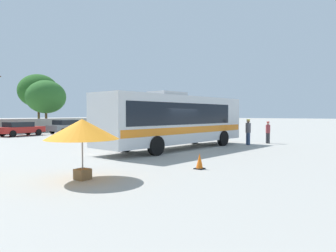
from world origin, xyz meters
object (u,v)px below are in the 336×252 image
(vendor_umbrella_near_gate_orange, at_px, (82,130))
(traffic_cone_on_apron, at_px, (200,161))
(attendant_by_bus_door, at_px, (248,130))
(passenger_waiting_on_apron, at_px, (268,131))
(coach_bus_silver_orange, at_px, (175,119))
(roadside_tree_midright, at_px, (46,97))
(parked_car_rightmost_grey, at_px, (67,126))
(roadside_tree_right, at_px, (38,91))
(parked_car_third_red, at_px, (20,128))

(vendor_umbrella_near_gate_orange, bearing_deg, traffic_cone_on_apron, -29.12)
(attendant_by_bus_door, height_order, vendor_umbrella_near_gate_orange, vendor_umbrella_near_gate_orange)
(passenger_waiting_on_apron, bearing_deg, coach_bus_silver_orange, 152.94)
(roadside_tree_midright, relative_size, traffic_cone_on_apron, 10.72)
(coach_bus_silver_orange, height_order, vendor_umbrella_near_gate_orange, coach_bus_silver_orange)
(coach_bus_silver_orange, xyz_separation_m, passenger_waiting_on_apron, (7.04, -3.60, -0.96))
(vendor_umbrella_near_gate_orange, distance_m, parked_car_rightmost_grey, 26.24)
(attendant_by_bus_door, relative_size, passenger_waiting_on_apron, 1.12)
(coach_bus_silver_orange, bearing_deg, parked_car_rightmost_grey, 72.76)
(vendor_umbrella_near_gate_orange, xyz_separation_m, parked_car_rightmost_grey, (15.11, 21.44, -0.86))
(vendor_umbrella_near_gate_orange, distance_m, roadside_tree_right, 36.99)
(attendant_by_bus_door, relative_size, parked_car_third_red, 0.40)
(parked_car_rightmost_grey, distance_m, roadside_tree_midright, 9.86)
(parked_car_rightmost_grey, height_order, roadside_tree_midright, roadside_tree_midright)
(vendor_umbrella_near_gate_orange, height_order, traffic_cone_on_apron, vendor_umbrella_near_gate_orange)
(roadside_tree_midright, bearing_deg, traffic_cone_on_apron, -113.61)
(attendant_by_bus_door, xyz_separation_m, roadside_tree_right, (3.87, 32.29, 4.43))
(parked_car_rightmost_grey, bearing_deg, roadside_tree_right, 73.77)
(attendant_by_bus_door, bearing_deg, roadside_tree_right, 83.16)
(traffic_cone_on_apron, bearing_deg, parked_car_third_red, 76.35)
(roadside_tree_midright, bearing_deg, vendor_umbrella_near_gate_orange, -121.04)
(parked_car_third_red, distance_m, traffic_cone_on_apron, 24.63)
(roadside_tree_midright, xyz_separation_m, traffic_cone_on_apron, (-14.10, -32.26, -4.26))
(parked_car_third_red, height_order, roadside_tree_right, roadside_tree_right)
(attendant_by_bus_door, bearing_deg, parked_car_rightmost_grey, 87.89)
(parked_car_third_red, bearing_deg, roadside_tree_right, 50.77)
(coach_bus_silver_orange, height_order, passenger_waiting_on_apron, coach_bus_silver_orange)
(coach_bus_silver_orange, distance_m, attendant_by_bus_door, 5.86)
(roadside_tree_right, xyz_separation_m, traffic_cone_on_apron, (-14.20, -34.20, -5.16))
(parked_car_rightmost_grey, height_order, roadside_tree_right, roadside_tree_right)
(parked_car_rightmost_grey, height_order, traffic_cone_on_apron, parked_car_rightmost_grey)
(parked_car_third_red, relative_size, roadside_tree_right, 0.59)
(coach_bus_silver_orange, bearing_deg, roadside_tree_right, 73.12)
(passenger_waiting_on_apron, distance_m, roadside_tree_right, 33.44)
(attendant_by_bus_door, distance_m, passenger_waiting_on_apron, 2.12)
(passenger_waiting_on_apron, xyz_separation_m, roadside_tree_midright, (1.80, 31.13, 3.64))
(coach_bus_silver_orange, height_order, attendant_by_bus_door, coach_bus_silver_orange)
(passenger_waiting_on_apron, height_order, parked_car_rightmost_grey, passenger_waiting_on_apron)
(attendant_by_bus_door, xyz_separation_m, roadside_tree_midright, (3.77, 30.34, 3.53))
(roadside_tree_right, relative_size, traffic_cone_on_apron, 12.23)
(roadside_tree_midright, bearing_deg, roadside_tree_right, 87.13)
(traffic_cone_on_apron, bearing_deg, vendor_umbrella_near_gate_orange, 150.88)
(roadside_tree_midright, height_order, roadside_tree_right, roadside_tree_right)
(attendant_by_bus_door, xyz_separation_m, vendor_umbrella_near_gate_orange, (-14.31, 0.30, 0.62))
(passenger_waiting_on_apron, height_order, roadside_tree_midright, roadside_tree_midright)
(parked_car_rightmost_grey, distance_m, roadside_tree_right, 11.94)
(traffic_cone_on_apron, bearing_deg, coach_bus_silver_orange, 41.98)
(coach_bus_silver_orange, distance_m, roadside_tree_right, 31.01)
(vendor_umbrella_near_gate_orange, bearing_deg, roadside_tree_right, 60.39)
(coach_bus_silver_orange, height_order, parked_car_rightmost_grey, coach_bus_silver_orange)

